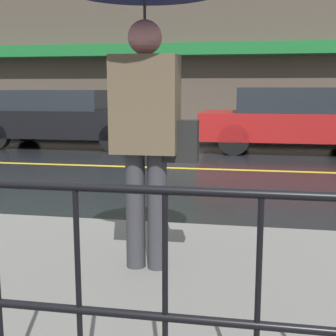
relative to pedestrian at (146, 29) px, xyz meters
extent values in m
plane|color=black|center=(-1.03, 5.17, -1.88)|extent=(80.00, 80.00, 0.00)
cube|color=slate|center=(-1.03, -0.31, -1.81)|extent=(28.00, 3.01, 0.14)
cube|color=slate|center=(-1.03, 10.13, -1.81)|extent=(28.00, 1.98, 0.14)
cube|color=gold|center=(-1.03, 5.17, -1.87)|extent=(25.20, 0.12, 0.01)
cube|color=#4C4238|center=(-1.03, 11.27, 0.50)|extent=(28.00, 0.30, 4.76)
cube|color=#196B2D|center=(-1.03, 10.84, 0.72)|extent=(16.80, 0.55, 0.35)
cylinder|color=black|center=(0.06, -1.56, -1.27)|extent=(0.02, 0.02, 0.95)
cylinder|color=black|center=(0.43, -1.56, -1.27)|extent=(0.02, 0.02, 0.95)
cylinder|color=black|center=(0.79, -1.56, -1.27)|extent=(0.02, 0.02, 0.95)
cylinder|color=#333338|center=(-0.09, 0.00, -1.31)|extent=(0.14, 0.14, 0.87)
cylinder|color=#333338|center=(0.08, 0.00, -1.31)|extent=(0.14, 0.14, 0.87)
cube|color=brown|center=(-0.01, 0.00, -0.52)|extent=(0.47, 0.28, 0.69)
sphere|color=tan|center=(-0.01, 0.00, -0.06)|extent=(0.24, 0.24, 0.24)
cylinder|color=#262628|center=(-0.01, 0.00, -0.14)|extent=(0.02, 0.02, 0.77)
cube|color=black|center=(0.26, 0.00, -0.78)|extent=(0.24, 0.12, 0.30)
cube|color=black|center=(-3.87, 7.93, -1.28)|extent=(4.74, 1.84, 0.66)
cube|color=#1E2328|center=(-4.06, 7.93, -0.70)|extent=(2.46, 1.70, 0.49)
cylinder|color=black|center=(-2.40, 8.74, -1.56)|extent=(0.64, 0.22, 0.64)
cylinder|color=black|center=(-2.40, 7.11, -1.56)|extent=(0.64, 0.22, 0.64)
cylinder|color=black|center=(-5.34, 8.74, -1.56)|extent=(0.64, 0.22, 0.64)
cube|color=maroon|center=(1.68, 7.93, -1.27)|extent=(4.24, 1.88, 0.63)
cube|color=#1E2328|center=(1.51, 7.93, -0.68)|extent=(2.20, 1.73, 0.56)
cylinder|color=black|center=(0.36, 8.75, -1.53)|extent=(0.69, 0.22, 0.69)
cylinder|color=black|center=(0.36, 7.10, -1.53)|extent=(0.69, 0.22, 0.69)
camera|label=1|loc=(0.75, -3.28, -0.40)|focal=50.00mm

